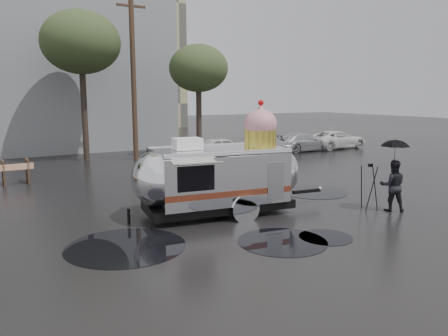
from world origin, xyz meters
TOP-DOWN VIEW (x-y plane):
  - ground at (0.00, 0.00)m, footprint 120.00×120.00m
  - puddles at (0.91, 0.41)m, footprint 10.70×6.20m
  - utility_pole at (2.50, 14.00)m, footprint 1.60×0.28m
  - tree_mid at (0.00, 15.00)m, footprint 4.20×4.20m
  - tree_right at (6.00, 13.00)m, footprint 3.36×3.36m
  - parked_cars at (11.78, 12.00)m, footprint 13.20×1.90m
  - airstream_trailer at (0.88, 1.73)m, footprint 6.51×2.75m
  - person_right at (5.68, -0.72)m, footprint 0.87×0.82m
  - umbrella_black at (5.68, -0.72)m, footprint 1.08×1.08m
  - tripod at (5.27, -0.17)m, footprint 0.54×0.61m

SIDE VIEW (x-z plane):
  - ground at x=0.00m, z-range 0.00..0.00m
  - puddles at x=0.91m, z-range 0.00..0.01m
  - parked_cars at x=11.78m, z-range -0.03..1.47m
  - person_right at x=5.68m, z-range 0.00..1.61m
  - tripod at x=5.27m, z-range 0.13..1.60m
  - airstream_trailer at x=0.88m, z-range -0.53..3.01m
  - umbrella_black at x=5.68m, z-range 0.77..3.06m
  - utility_pole at x=2.50m, z-range 0.12..9.12m
  - tree_right at x=6.00m, z-range 1.85..8.27m
  - tree_mid at x=0.00m, z-range 2.33..10.35m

